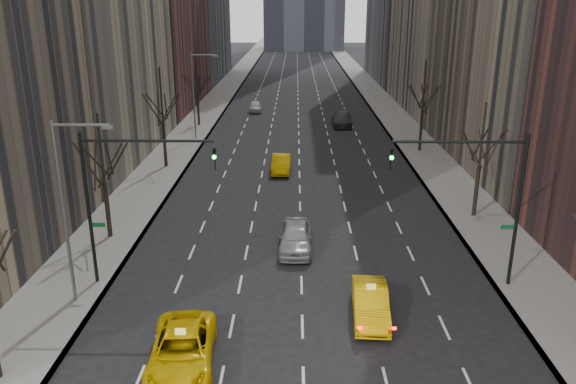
{
  "coord_description": "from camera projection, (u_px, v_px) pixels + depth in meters",
  "views": [
    {
      "loc": [
        -0.35,
        -14.41,
        14.12
      ],
      "look_at": [
        -0.78,
        16.92,
        3.5
      ],
      "focal_mm": 35.0,
      "sensor_mm": 36.0,
      "label": 1
    }
  ],
  "objects": [
    {
      "name": "sidewalk_left",
      "position": [
        217.0,
        100.0,
        84.6
      ],
      "size": [
        4.5,
        320.0,
        0.15
      ],
      "primitive_type": "cube",
      "color": "slate",
      "rests_on": "ground"
    },
    {
      "name": "silver_sedan_ahead",
      "position": [
        296.0,
        237.0,
        33.5
      ],
      "size": [
        2.04,
        4.87,
        1.65
      ],
      "primitive_type": "imported",
      "rotation": [
        0.0,
        0.0,
        -0.02
      ],
      "color": "#929499",
      "rests_on": "ground"
    },
    {
      "name": "traffic_mast_right",
      "position": [
        487.0,
        187.0,
        27.65
      ],
      "size": [
        6.69,
        0.39,
        8.0
      ],
      "color": "black",
      "rests_on": "ground"
    },
    {
      "name": "far_suv_grey",
      "position": [
        342.0,
        119.0,
        67.36
      ],
      "size": [
        2.49,
        5.7,
        1.63
      ],
      "primitive_type": "imported",
      "rotation": [
        0.0,
        0.0,
        -0.04
      ],
      "color": "#2E2E33",
      "rests_on": "ground"
    },
    {
      "name": "taxi_suv",
      "position": [
        182.0,
        350.0,
        22.68
      ],
      "size": [
        2.97,
        5.69,
        1.53
      ],
      "primitive_type": "imported",
      "rotation": [
        0.0,
        0.0,
        0.08
      ],
      "color": "#ECC004",
      "rests_on": "ground"
    },
    {
      "name": "tree_lw_d",
      "position": [
        198.0,
        96.0,
        66.43
      ],
      "size": [
        3.36,
        3.5,
        7.36
      ],
      "color": "black",
      "rests_on": "ground"
    },
    {
      "name": "tree_rw_b",
      "position": [
        479.0,
        166.0,
        37.66
      ],
      "size": [
        3.36,
        3.5,
        7.82
      ],
      "color": "black",
      "rests_on": "ground"
    },
    {
      "name": "taxi_sedan",
      "position": [
        370.0,
        303.0,
        26.27
      ],
      "size": [
        1.84,
        4.64,
        1.5
      ],
      "primitive_type": "imported",
      "rotation": [
        0.0,
        0.0,
        -0.06
      ],
      "color": "#FFC305",
      "rests_on": "ground"
    },
    {
      "name": "far_taxi",
      "position": [
        281.0,
        164.0,
        48.99
      ],
      "size": [
        1.66,
        4.53,
        1.48
      ],
      "primitive_type": "imported",
      "rotation": [
        0.0,
        0.0,
        -0.02
      ],
      "color": "#D89C04",
      "rests_on": "ground"
    },
    {
      "name": "streetlight_far",
      "position": [
        196.0,
        87.0,
        59.13
      ],
      "size": [
        2.83,
        0.22,
        9.0
      ],
      "color": "slate",
      "rests_on": "ground"
    },
    {
      "name": "tree_rw_c",
      "position": [
        422.0,
        111.0,
        54.6
      ],
      "size": [
        3.36,
        3.5,
        8.74
      ],
      "color": "black",
      "rests_on": "ground"
    },
    {
      "name": "tree_lw_b",
      "position": [
        105.0,
        182.0,
        34.18
      ],
      "size": [
        3.36,
        3.5,
        7.82
      ],
      "color": "black",
      "rests_on": "ground"
    },
    {
      "name": "sidewalk_right",
      "position": [
        379.0,
        101.0,
        84.28
      ],
      "size": [
        4.5,
        320.0,
        0.15
      ],
      "primitive_type": "cube",
      "color": "slate",
      "rests_on": "ground"
    },
    {
      "name": "streetlight_near",
      "position": [
        69.0,
        196.0,
        25.98
      ],
      "size": [
        2.83,
        0.22,
        9.0
      ],
      "color": "slate",
      "rests_on": "ground"
    },
    {
      "name": "far_car_white",
      "position": [
        255.0,
        107.0,
        76.04
      ],
      "size": [
        1.82,
        4.17,
        1.4
      ],
      "primitive_type": "imported",
      "rotation": [
        0.0,
        0.0,
        0.04
      ],
      "color": "silver",
      "rests_on": "ground"
    },
    {
      "name": "tree_lw_c",
      "position": [
        163.0,
        123.0,
        49.23
      ],
      "size": [
        3.36,
        3.5,
        8.74
      ],
      "color": "black",
      "rests_on": "ground"
    },
    {
      "name": "traffic_mast_left",
      "position": [
        120.0,
        185.0,
        27.89
      ],
      "size": [
        6.69,
        0.39,
        8.0
      ],
      "color": "black",
      "rests_on": "ground"
    }
  ]
}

